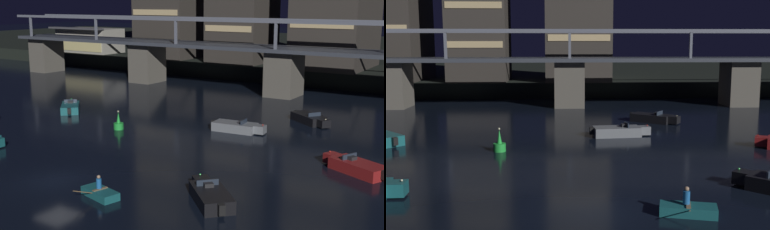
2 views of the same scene
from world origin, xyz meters
TOP-DOWN VIEW (x-y plane):
  - ground_plane at (0.00, 0.00)m, footprint 400.00×400.00m
  - far_riverbank at (0.00, 84.99)m, footprint 240.00×80.00m
  - river_bridge at (0.00, 36.98)m, footprint 91.32×6.40m
  - speedboat_near_right at (8.04, 24.82)m, footprint 4.72×3.95m
  - speedboat_mid_center at (3.69, 18.02)m, footprint 5.23×2.16m
  - channel_buoy at (-5.80, 12.80)m, footprint 0.90×0.90m
  - dinghy_with_paddler at (4.38, -0.55)m, footprint 2.79×2.61m

SIDE VIEW (x-z plane):
  - ground_plane at x=0.00m, z-range 0.00..0.00m
  - dinghy_with_paddler at x=4.38m, z-range -0.40..0.96m
  - speedboat_near_right at x=8.04m, z-range -0.17..0.99m
  - speedboat_mid_center at x=3.69m, z-range -0.17..0.99m
  - channel_buoy at x=-5.80m, z-range -0.40..1.36m
  - far_riverbank at x=0.00m, z-range 0.00..2.20m
  - river_bridge at x=0.00m, z-range -0.61..8.77m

